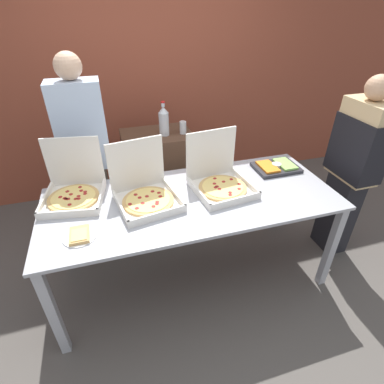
{
  "coord_description": "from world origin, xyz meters",
  "views": [
    {
      "loc": [
        -0.54,
        -1.79,
        2.09
      ],
      "look_at": [
        0.0,
        0.0,
        0.88
      ],
      "focal_mm": 28.0,
      "sensor_mm": 36.0,
      "label": 1
    }
  ],
  "objects_px": {
    "soda_can_silver": "(183,128)",
    "person_guest_plaid": "(87,158)",
    "pizza_box_far_right": "(145,192)",
    "pizza_box_near_left": "(220,179)",
    "paper_plate_front_center": "(80,235)",
    "person_server_vest": "(354,163)",
    "pizza_box_near_right": "(74,189)",
    "veggie_tray": "(276,167)",
    "soda_bottle": "(164,121)"
  },
  "relations": [
    {
      "from": "person_server_vest",
      "to": "soda_can_silver",
      "type": "bearing_deg",
      "value": 52.77
    },
    {
      "from": "pizza_box_near_right",
      "to": "soda_bottle",
      "type": "height_order",
      "value": "soda_bottle"
    },
    {
      "from": "pizza_box_far_right",
      "to": "person_guest_plaid",
      "type": "bearing_deg",
      "value": 112.14
    },
    {
      "from": "pizza_box_far_right",
      "to": "pizza_box_near_left",
      "type": "xyz_separation_m",
      "value": [
        0.58,
        0.01,
        0.0
      ]
    },
    {
      "from": "soda_can_silver",
      "to": "person_server_vest",
      "type": "height_order",
      "value": "person_server_vest"
    },
    {
      "from": "paper_plate_front_center",
      "to": "person_server_vest",
      "type": "height_order",
      "value": "person_server_vest"
    },
    {
      "from": "pizza_box_near_right",
      "to": "veggie_tray",
      "type": "height_order",
      "value": "pizza_box_near_right"
    },
    {
      "from": "paper_plate_front_center",
      "to": "person_guest_plaid",
      "type": "relative_size",
      "value": 0.12
    },
    {
      "from": "pizza_box_near_right",
      "to": "person_server_vest",
      "type": "height_order",
      "value": "person_server_vest"
    },
    {
      "from": "pizza_box_near_left",
      "to": "person_server_vest",
      "type": "bearing_deg",
      "value": -11.34
    },
    {
      "from": "person_guest_plaid",
      "to": "paper_plate_front_center",
      "type": "bearing_deg",
      "value": 85.82
    },
    {
      "from": "pizza_box_near_right",
      "to": "person_guest_plaid",
      "type": "relative_size",
      "value": 0.28
    },
    {
      "from": "pizza_box_near_left",
      "to": "person_guest_plaid",
      "type": "distance_m",
      "value": 1.17
    },
    {
      "from": "soda_bottle",
      "to": "person_guest_plaid",
      "type": "height_order",
      "value": "person_guest_plaid"
    },
    {
      "from": "pizza_box_near_left",
      "to": "veggie_tray",
      "type": "height_order",
      "value": "pizza_box_near_left"
    },
    {
      "from": "pizza_box_far_right",
      "to": "pizza_box_near_right",
      "type": "height_order",
      "value": "pizza_box_far_right"
    },
    {
      "from": "paper_plate_front_center",
      "to": "soda_bottle",
      "type": "height_order",
      "value": "soda_bottle"
    },
    {
      "from": "veggie_tray",
      "to": "soda_can_silver",
      "type": "xyz_separation_m",
      "value": [
        -0.65,
        0.7,
        0.18
      ]
    },
    {
      "from": "soda_bottle",
      "to": "person_server_vest",
      "type": "bearing_deg",
      "value": -34.08
    },
    {
      "from": "pizza_box_near_left",
      "to": "pizza_box_near_right",
      "type": "bearing_deg",
      "value": 163.87
    },
    {
      "from": "pizza_box_near_left",
      "to": "paper_plate_front_center",
      "type": "bearing_deg",
      "value": -171.02
    },
    {
      "from": "pizza_box_far_right",
      "to": "person_server_vest",
      "type": "bearing_deg",
      "value": -12.36
    },
    {
      "from": "pizza_box_near_left",
      "to": "soda_can_silver",
      "type": "xyz_separation_m",
      "value": [
        -0.06,
        0.84,
        0.12
      ]
    },
    {
      "from": "paper_plate_front_center",
      "to": "pizza_box_near_right",
      "type": "bearing_deg",
      "value": 94.28
    },
    {
      "from": "paper_plate_front_center",
      "to": "person_server_vest",
      "type": "bearing_deg",
      "value": 5.05
    },
    {
      "from": "pizza_box_far_right",
      "to": "soda_bottle",
      "type": "bearing_deg",
      "value": 59.23
    },
    {
      "from": "person_server_vest",
      "to": "pizza_box_near_right",
      "type": "bearing_deg",
      "value": 82.97
    },
    {
      "from": "soda_can_silver",
      "to": "person_guest_plaid",
      "type": "xyz_separation_m",
      "value": [
        -0.92,
        -0.21,
        -0.1
      ]
    },
    {
      "from": "pizza_box_far_right",
      "to": "soda_bottle",
      "type": "relative_size",
      "value": 1.53
    },
    {
      "from": "soda_can_silver",
      "to": "person_server_vest",
      "type": "bearing_deg",
      "value": -37.23
    },
    {
      "from": "paper_plate_front_center",
      "to": "person_guest_plaid",
      "type": "xyz_separation_m",
      "value": [
        0.07,
        0.93,
        0.09
      ]
    },
    {
      "from": "person_guest_plaid",
      "to": "person_server_vest",
      "type": "xyz_separation_m",
      "value": [
        2.16,
        -0.73,
        -0.01
      ]
    },
    {
      "from": "pizza_box_near_right",
      "to": "pizza_box_far_right",
      "type": "bearing_deg",
      "value": -11.49
    },
    {
      "from": "pizza_box_far_right",
      "to": "pizza_box_near_left",
      "type": "bearing_deg",
      "value": -8.48
    },
    {
      "from": "soda_can_silver",
      "to": "veggie_tray",
      "type": "bearing_deg",
      "value": -47.28
    },
    {
      "from": "pizza_box_near_right",
      "to": "person_guest_plaid",
      "type": "distance_m",
      "value": 0.46
    },
    {
      "from": "pizza_box_near_left",
      "to": "soda_bottle",
      "type": "xyz_separation_m",
      "value": [
        -0.25,
        0.86,
        0.2
      ]
    },
    {
      "from": "pizza_box_far_right",
      "to": "soda_bottle",
      "type": "xyz_separation_m",
      "value": [
        0.34,
        0.87,
        0.2
      ]
    },
    {
      "from": "soda_bottle",
      "to": "soda_can_silver",
      "type": "distance_m",
      "value": 0.2
    },
    {
      "from": "pizza_box_far_right",
      "to": "pizza_box_near_left",
      "type": "relative_size",
      "value": 1.03
    },
    {
      "from": "pizza_box_near_right",
      "to": "paper_plate_front_center",
      "type": "relative_size",
      "value": 2.35
    },
    {
      "from": "veggie_tray",
      "to": "soda_can_silver",
      "type": "bearing_deg",
      "value": 132.72
    },
    {
      "from": "person_guest_plaid",
      "to": "pizza_box_near_right",
      "type": "bearing_deg",
      "value": 77.11
    },
    {
      "from": "soda_can_silver",
      "to": "soda_bottle",
      "type": "bearing_deg",
      "value": 174.03
    },
    {
      "from": "soda_bottle",
      "to": "person_guest_plaid",
      "type": "bearing_deg",
      "value": -162.7
    },
    {
      "from": "soda_bottle",
      "to": "pizza_box_far_right",
      "type": "bearing_deg",
      "value": -111.2
    },
    {
      "from": "veggie_tray",
      "to": "person_server_vest",
      "type": "bearing_deg",
      "value": -21.98
    },
    {
      "from": "person_guest_plaid",
      "to": "pizza_box_far_right",
      "type": "bearing_deg",
      "value": 121.71
    },
    {
      "from": "pizza_box_far_right",
      "to": "paper_plate_front_center",
      "type": "height_order",
      "value": "pizza_box_far_right"
    },
    {
      "from": "pizza_box_near_right",
      "to": "soda_bottle",
      "type": "bearing_deg",
      "value": 48.57
    }
  ]
}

